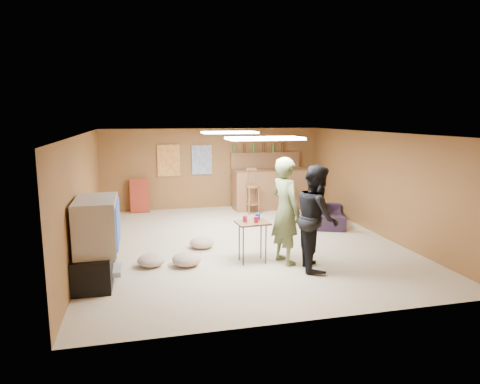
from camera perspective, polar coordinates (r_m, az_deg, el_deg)
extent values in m
plane|color=#C4B395|center=(8.76, 0.31, -6.68)|extent=(7.00, 7.00, 0.00)
cube|color=silver|center=(8.40, 0.32, 7.86)|extent=(6.00, 7.00, 0.02)
cube|color=brown|center=(11.91, -3.70, 3.16)|extent=(6.00, 0.02, 2.20)
cube|color=brown|center=(5.26, 9.46, -5.76)|extent=(6.00, 0.02, 2.20)
cube|color=brown|center=(8.33, -20.15, -0.39)|extent=(0.02, 7.00, 2.20)
cube|color=brown|center=(9.66, 17.87, 1.10)|extent=(0.02, 7.00, 2.20)
cube|color=black|center=(7.06, -18.83, -9.26)|extent=(0.55, 1.30, 0.50)
cube|color=#B2B2B7|center=(7.08, -16.99, -9.97)|extent=(0.35, 0.50, 0.08)
cube|color=#B2B2B7|center=(6.88, -18.56, -4.11)|extent=(0.60, 1.10, 0.80)
cube|color=navy|center=(6.85, -15.97, -4.02)|extent=(0.02, 0.95, 0.65)
cube|color=brown|center=(11.80, 3.98, 0.40)|extent=(2.00, 0.60, 1.10)
cube|color=#462C16|center=(11.49, 4.39, 2.91)|extent=(2.10, 0.12, 0.05)
cube|color=brown|center=(12.11, 3.40, 5.19)|extent=(2.00, 0.18, 0.05)
cube|color=brown|center=(12.16, 3.36, 3.78)|extent=(2.00, 0.14, 0.60)
cube|color=#BF3F26|center=(11.70, -9.49, 4.16)|extent=(0.60, 0.03, 0.85)
cube|color=#334C99|center=(11.79, -5.12, 4.30)|extent=(0.55, 0.03, 0.80)
cube|color=maroon|center=(11.64, -13.24, -0.48)|extent=(0.50, 0.26, 0.91)
cube|color=white|center=(6.95, 3.28, 7.14)|extent=(1.20, 0.60, 0.04)
cube|color=white|center=(9.57, -1.40, 7.94)|extent=(1.20, 0.60, 0.04)
imported|color=#58653A|center=(7.38, 6.07, -2.51)|extent=(0.62, 0.78, 1.85)
imported|color=black|center=(7.19, 10.19, -3.35)|extent=(0.82, 0.97, 1.75)
imported|color=black|center=(10.43, 11.87, -2.80)|extent=(1.21, 1.77, 0.48)
cube|color=#462C16|center=(7.51, 1.66, -6.68)|extent=(0.59, 0.48, 0.72)
cylinder|color=#AB0B2C|center=(7.41, 0.68, -3.59)|extent=(0.09, 0.09, 0.11)
cylinder|color=#AB0B2C|center=(7.36, 2.18, -3.69)|extent=(0.09, 0.09, 0.11)
cylinder|color=navy|center=(7.55, 2.37, -3.29)|extent=(0.11, 0.11, 0.12)
ellipsoid|color=tan|center=(7.45, -7.14, -8.89)|extent=(0.51, 0.51, 0.22)
ellipsoid|color=tan|center=(8.39, -5.11, -6.73)|extent=(0.52, 0.52, 0.21)
ellipsoid|color=tan|center=(7.53, -11.76, -8.88)|extent=(0.57, 0.57, 0.21)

